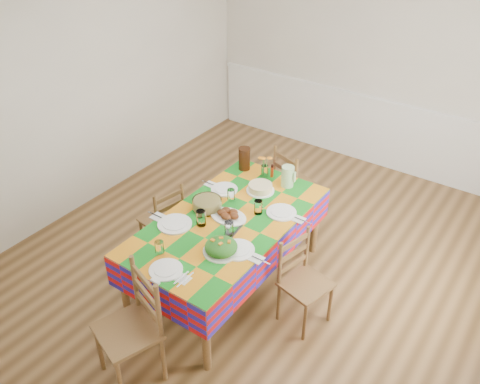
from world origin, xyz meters
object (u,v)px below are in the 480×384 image
object	(u,v)px
chair_near	(133,329)
tea_pitcher	(244,159)
chair_far	(293,186)
chair_right	(303,282)
chair_left	(164,221)
meat_platter	(228,215)
dining_table	(227,227)
green_pitcher	(288,176)

from	to	relation	value
chair_near	tea_pitcher	bearing A→B (deg)	120.05
chair_far	chair_right	size ratio (longest dim) A/B	1.08
chair_left	chair_right	xyz separation A→B (m)	(1.56, 0.02, 0.01)
meat_platter	chair_near	xyz separation A→B (m)	(0.02, -1.26, -0.30)
chair_near	chair_far	distance (m)	2.46
chair_far	meat_platter	bearing A→B (deg)	110.08
dining_table	meat_platter	bearing A→B (deg)	107.78
meat_platter	chair_left	bearing A→B (deg)	-177.35
chair_near	chair_left	size ratio (longest dim) A/B	1.18
tea_pitcher	chair_left	size ratio (longest dim) A/B	0.28
tea_pitcher	chair_near	distance (m)	2.11
chair_far	chair_left	xyz separation A→B (m)	(-0.77, -1.24, -0.04)
meat_platter	chair_left	world-z (taller)	chair_left
dining_table	chair_right	size ratio (longest dim) A/B	2.27
green_pitcher	tea_pitcher	xyz separation A→B (m)	(-0.53, 0.03, 0.01)
meat_platter	tea_pitcher	xyz separation A→B (m)	(-0.37, 0.78, 0.09)
tea_pitcher	dining_table	bearing A→B (deg)	-65.15
chair_left	chair_right	distance (m)	1.56
tea_pitcher	chair_far	size ratio (longest dim) A/B	0.26
tea_pitcher	chair_near	xyz separation A→B (m)	(0.39, -2.04, -0.39)
chair_near	green_pitcher	bearing A→B (deg)	105.33
chair_far	chair_left	world-z (taller)	chair_far
chair_left	chair_right	world-z (taller)	chair_right
chair_far	chair_right	world-z (taller)	chair_far
dining_table	chair_right	world-z (taller)	chair_right
green_pitcher	chair_left	world-z (taller)	green_pitcher
chair_far	dining_table	bearing A→B (deg)	110.50
meat_platter	chair_near	bearing A→B (deg)	-88.90
dining_table	chair_right	bearing A→B (deg)	0.69
dining_table	tea_pitcher	distance (m)	0.92
dining_table	chair_near	xyz separation A→B (m)	(0.02, -1.23, -0.18)
meat_platter	chair_left	size ratio (longest dim) A/B	0.41
chair_far	chair_left	size ratio (longest dim) A/B	1.10
chair_far	chair_near	bearing A→B (deg)	110.51
chair_far	chair_left	distance (m)	1.46
green_pitcher	tea_pitcher	distance (m)	0.53
chair_near	chair_left	world-z (taller)	chair_near
chair_right	chair_far	bearing A→B (deg)	46.79
green_pitcher	chair_left	bearing A→B (deg)	-139.68
dining_table	tea_pitcher	world-z (taller)	tea_pitcher
tea_pitcher	chair_right	bearing A→B (deg)	-34.70
chair_far	chair_right	bearing A→B (deg)	142.94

